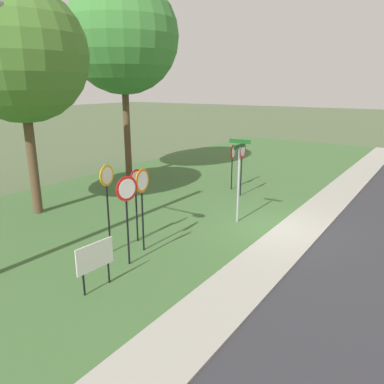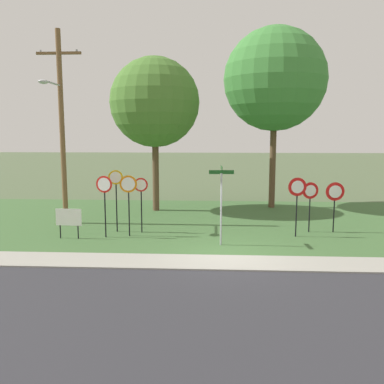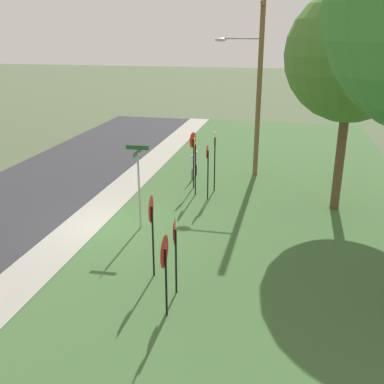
{
  "view_description": "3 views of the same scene",
  "coord_description": "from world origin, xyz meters",
  "px_view_note": "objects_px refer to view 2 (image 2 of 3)",
  "views": [
    {
      "loc": [
        -12.05,
        -4.61,
        4.98
      ],
      "look_at": [
        -1.37,
        2.65,
        1.28
      ],
      "focal_mm": 34.8,
      "sensor_mm": 36.0,
      "label": 1
    },
    {
      "loc": [
        -0.46,
        -14.24,
        4.37
      ],
      "look_at": [
        -1.45,
        3.73,
        1.79
      ],
      "focal_mm": 38.33,
      "sensor_mm": 36.0,
      "label": 2
    },
    {
      "loc": [
        14.01,
        6.48,
        6.85
      ],
      "look_at": [
        -1.11,
        3.14,
        1.25
      ],
      "focal_mm": 41.39,
      "sensor_mm": 36.0,
      "label": 3
    }
  ],
  "objects_px": {
    "stop_sign_near_left": "(141,194)",
    "yield_sign_near_right": "(310,195)",
    "stop_sign_near_right": "(128,192)",
    "oak_tree_right": "(275,80)",
    "oak_tree_left": "(155,103)",
    "utility_pole": "(61,121)",
    "notice_board": "(69,219)",
    "yield_sign_near_left": "(297,193)",
    "stop_sign_far_left": "(116,188)",
    "stop_sign_far_center": "(104,193)",
    "street_name_post": "(221,199)",
    "yield_sign_far_left": "(335,195)"
  },
  "relations": [
    {
      "from": "yield_sign_far_left",
      "to": "oak_tree_right",
      "type": "bearing_deg",
      "value": 105.47
    },
    {
      "from": "utility_pole",
      "to": "oak_tree_right",
      "type": "height_order",
      "value": "oak_tree_right"
    },
    {
      "from": "stop_sign_far_left",
      "to": "yield_sign_far_left",
      "type": "height_order",
      "value": "stop_sign_far_left"
    },
    {
      "from": "stop_sign_near_right",
      "to": "yield_sign_near_right",
      "type": "distance_m",
      "value": 7.9
    },
    {
      "from": "stop_sign_near_right",
      "to": "notice_board",
      "type": "distance_m",
      "value": 2.69
    },
    {
      "from": "yield_sign_near_left",
      "to": "utility_pole",
      "type": "bearing_deg",
      "value": 162.51
    },
    {
      "from": "notice_board",
      "to": "oak_tree_right",
      "type": "distance_m",
      "value": 13.88
    },
    {
      "from": "yield_sign_near_left",
      "to": "oak_tree_right",
      "type": "xyz_separation_m",
      "value": [
        -0.06,
        7.04,
        5.47
      ]
    },
    {
      "from": "stop_sign_near_left",
      "to": "stop_sign_far_left",
      "type": "height_order",
      "value": "stop_sign_far_left"
    },
    {
      "from": "stop_sign_far_left",
      "to": "yield_sign_near_left",
      "type": "relative_size",
      "value": 1.09
    },
    {
      "from": "stop_sign_far_center",
      "to": "yield_sign_near_right",
      "type": "bearing_deg",
      "value": 18.39
    },
    {
      "from": "notice_board",
      "to": "oak_tree_left",
      "type": "bearing_deg",
      "value": 70.87
    },
    {
      "from": "utility_pole",
      "to": "oak_tree_right",
      "type": "distance_m",
      "value": 12.02
    },
    {
      "from": "stop_sign_far_left",
      "to": "oak_tree_right",
      "type": "bearing_deg",
      "value": 30.33
    },
    {
      "from": "stop_sign_far_center",
      "to": "utility_pole",
      "type": "height_order",
      "value": "utility_pole"
    },
    {
      "from": "stop_sign_far_center",
      "to": "utility_pole",
      "type": "relative_size",
      "value": 0.29
    },
    {
      "from": "stop_sign_near_right",
      "to": "stop_sign_far_center",
      "type": "bearing_deg",
      "value": -173.66
    },
    {
      "from": "stop_sign_near_right",
      "to": "notice_board",
      "type": "height_order",
      "value": "stop_sign_near_right"
    },
    {
      "from": "street_name_post",
      "to": "yield_sign_far_left",
      "type": "bearing_deg",
      "value": 22.52
    },
    {
      "from": "stop_sign_far_center",
      "to": "oak_tree_right",
      "type": "bearing_deg",
      "value": 52.85
    },
    {
      "from": "yield_sign_near_left",
      "to": "oak_tree_left",
      "type": "xyz_separation_m",
      "value": [
        -6.76,
        5.69,
        4.12
      ]
    },
    {
      "from": "yield_sign_far_left",
      "to": "street_name_post",
      "type": "height_order",
      "value": "street_name_post"
    },
    {
      "from": "stop_sign_far_left",
      "to": "oak_tree_right",
      "type": "relative_size",
      "value": 0.27
    },
    {
      "from": "stop_sign_far_left",
      "to": "utility_pole",
      "type": "height_order",
      "value": "utility_pole"
    },
    {
      "from": "stop_sign_near_right",
      "to": "oak_tree_left",
      "type": "relative_size",
      "value": 0.31
    },
    {
      "from": "yield_sign_near_left",
      "to": "utility_pole",
      "type": "relative_size",
      "value": 0.28
    },
    {
      "from": "stop_sign_near_right",
      "to": "stop_sign_far_left",
      "type": "bearing_deg",
      "value": 123.66
    },
    {
      "from": "oak_tree_left",
      "to": "stop_sign_far_center",
      "type": "bearing_deg",
      "value": -101.38
    },
    {
      "from": "stop_sign_near_left",
      "to": "yield_sign_near_right",
      "type": "xyz_separation_m",
      "value": [
        7.39,
        0.49,
        -0.07
      ]
    },
    {
      "from": "stop_sign_far_center",
      "to": "stop_sign_near_right",
      "type": "bearing_deg",
      "value": 25.91
    },
    {
      "from": "notice_board",
      "to": "stop_sign_far_left",
      "type": "bearing_deg",
      "value": 40.36
    },
    {
      "from": "stop_sign_far_left",
      "to": "yield_sign_near_left",
      "type": "xyz_separation_m",
      "value": [
        7.77,
        -0.48,
        -0.07
      ]
    },
    {
      "from": "notice_board",
      "to": "oak_tree_left",
      "type": "height_order",
      "value": "oak_tree_left"
    },
    {
      "from": "stop_sign_near_left",
      "to": "utility_pole",
      "type": "xyz_separation_m",
      "value": [
        -4.03,
        1.58,
        3.17
      ]
    },
    {
      "from": "stop_sign_far_center",
      "to": "street_name_post",
      "type": "distance_m",
      "value": 4.91
    },
    {
      "from": "stop_sign_near_right",
      "to": "oak_tree_right",
      "type": "relative_size",
      "value": 0.25
    },
    {
      "from": "yield_sign_near_left",
      "to": "yield_sign_near_right",
      "type": "bearing_deg",
      "value": 42.47
    },
    {
      "from": "stop_sign_far_left",
      "to": "utility_pole",
      "type": "relative_size",
      "value": 0.3
    },
    {
      "from": "yield_sign_near_right",
      "to": "utility_pole",
      "type": "bearing_deg",
      "value": 164.05
    },
    {
      "from": "stop_sign_near_left",
      "to": "street_name_post",
      "type": "xyz_separation_m",
      "value": [
        3.45,
        -1.85,
        0.12
      ]
    },
    {
      "from": "notice_board",
      "to": "oak_tree_right",
      "type": "relative_size",
      "value": 0.12
    },
    {
      "from": "stop_sign_near_right",
      "to": "yield_sign_near_right",
      "type": "xyz_separation_m",
      "value": [
        7.81,
        1.13,
        -0.24
      ]
    },
    {
      "from": "oak_tree_left",
      "to": "yield_sign_far_left",
      "type": "bearing_deg",
      "value": -29.22
    },
    {
      "from": "stop_sign_near_left",
      "to": "yield_sign_near_right",
      "type": "relative_size",
      "value": 1.09
    },
    {
      "from": "street_name_post",
      "to": "stop_sign_far_center",
      "type": "bearing_deg",
      "value": 166.34
    },
    {
      "from": "yield_sign_near_right",
      "to": "utility_pole",
      "type": "height_order",
      "value": "utility_pole"
    },
    {
      "from": "yield_sign_near_left",
      "to": "notice_board",
      "type": "height_order",
      "value": "yield_sign_near_left"
    },
    {
      "from": "stop_sign_near_right",
      "to": "stop_sign_far_left",
      "type": "xyz_separation_m",
      "value": [
        -0.71,
        0.73,
        0.07
      ]
    },
    {
      "from": "stop_sign_far_left",
      "to": "utility_pole",
      "type": "xyz_separation_m",
      "value": [
        -2.91,
        1.48,
        2.94
      ]
    },
    {
      "from": "stop_sign_near_right",
      "to": "stop_sign_far_center",
      "type": "distance_m",
      "value": 0.99
    }
  ]
}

